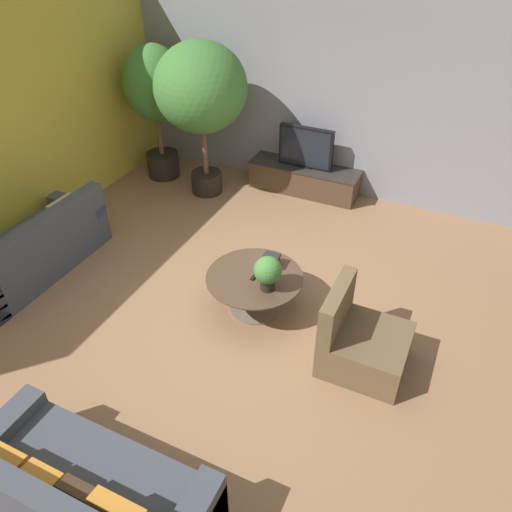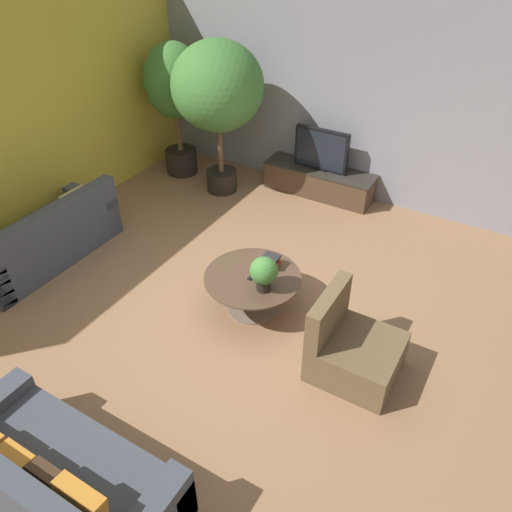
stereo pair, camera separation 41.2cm
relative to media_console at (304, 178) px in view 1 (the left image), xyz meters
name	(u,v)px [view 1 (the left image)]	position (x,y,z in m)	size (l,w,h in m)	color
ground_plane	(235,311)	(0.30, -2.94, -0.22)	(24.00, 24.00, 0.00)	#8C6647
back_wall_stone	(336,93)	(0.30, 0.32, 1.28)	(7.40, 0.12, 3.00)	gray
side_wall_left	(0,131)	(-2.96, -2.74, 1.28)	(0.12, 7.40, 3.00)	gold
media_console	(304,178)	(0.00, 0.00, 0.00)	(1.72, 0.50, 0.43)	#473323
television	(306,148)	(0.00, 0.00, 0.51)	(0.84, 0.13, 0.63)	black
coffee_table	(255,286)	(0.48, -2.79, 0.09)	(1.07, 1.07, 0.45)	#756656
couch_by_wall	(33,251)	(-2.27, -3.32, 0.06)	(0.84, 1.95, 0.84)	#3D424C
couch_near_entry	(83,497)	(0.36, -5.46, 0.06)	(1.88, 0.84, 0.84)	#3D424C
armchair_wicker	(360,342)	(1.76, -3.08, 0.05)	(0.80, 0.76, 0.86)	brown
potted_palm_tall	(155,92)	(-2.30, -0.47, 1.16)	(0.91, 0.91, 2.09)	black
potted_palm_corner	(201,91)	(-1.37, -0.65, 1.36)	(1.31, 1.31, 2.26)	black
potted_plant_tabletop	(268,272)	(0.69, -2.91, 0.45)	(0.30, 0.30, 0.39)	black
book_stack	(269,262)	(0.54, -2.55, 0.28)	(0.23, 0.29, 0.13)	gold
remote_black	(255,276)	(0.48, -2.79, 0.24)	(0.04, 0.16, 0.02)	black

